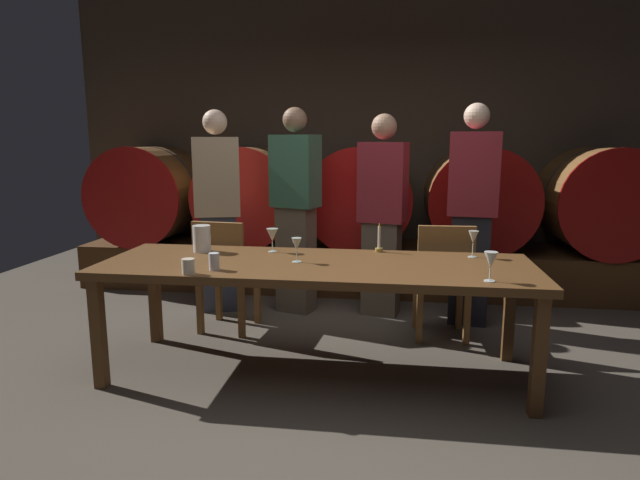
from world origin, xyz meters
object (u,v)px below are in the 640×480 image
Objects in this scene: guest_center_right at (382,214)px; candle_center at (379,244)px; wine_glass_far_right at (491,261)px; wine_barrel_right at (478,199)px; cup_left at (188,267)px; wine_barrel_center at (361,197)px; guest_center_left at (296,209)px; wine_glass_center_left at (297,245)px; dining_table at (316,272)px; wine_glass_center_right at (473,238)px; wine_glass_far_left at (272,235)px; guest_far_right at (472,214)px; cup_right at (214,261)px; pitcher at (202,239)px; wine_barrel_far_left at (151,194)px; wine_barrel_left at (252,195)px; chair_right at (443,276)px; guest_far_left at (218,210)px; chair_left at (225,271)px; wine_barrel_far_right at (599,200)px.

candle_center is (0.00, -0.88, -0.08)m from guest_center_right.
candle_center is 0.93m from wine_glass_far_right.
wine_barrel_right is 3.15m from cup_left.
candle_center is at bearing -82.20° from wine_barrel_center.
candle_center is at bearing 149.30° from guest_center_left.
guest_center_left is at bearing 100.76° from wine_glass_center_left.
guest_center_right reaches higher than dining_table.
wine_glass_center_right is at bearing 15.08° from wine_glass_center_left.
candle_center is 0.73m from wine_glass_far_left.
guest_far_right reaches higher than cup_right.
wine_barrel_right reaches higher than pitcher.
wine_barrel_center is at bearing 82.85° from wine_glass_center_left.
cup_left is (1.38, -2.48, -0.15)m from wine_barrel_far_left.
wine_barrel_left is 2.40m from cup_right.
cup_left reaches higher than dining_table.
guest_center_right is (2.43, -0.83, -0.05)m from wine_barrel_far_left.
chair_right is 1.97m from guest_far_left.
wine_barrel_left is at bearing -18.79° from guest_far_right.
wine_barrel_far_left is at bearing -28.28° from chair_right.
wine_barrel_far_left is at bearing 180.00° from wine_barrel_left.
cup_left is at bearing -108.15° from wine_barrel_center.
wine_barrel_center is 1.13× the size of chair_left.
cup_right is at bearing -62.70° from pitcher.
chair_left is 1.01m from wine_glass_center_left.
dining_table is 14.82× the size of pitcher.
wine_glass_far_left is 0.99× the size of wine_glass_far_right.
chair_right is 1.89m from cup_left.
guest_center_right reaches higher than cup_right.
wine_barrel_far_left is 2.94m from dining_table.
cup_left is at bearing -116.30° from wine_glass_far_left.
cup_right reaches higher than dining_table.
candle_center is at bearing 7.61° from pitcher.
wine_barrel_right is (1.12, 0.00, 0.00)m from wine_barrel_center.
candle_center is 2.22× the size of cup_left.
wine_barrel_right is 1.10m from wine_barrel_far_right.
wine_barrel_center is at bearing -65.92° from chair_right.
dining_table is 0.55m from candle_center.
dining_table is 1.11m from chair_right.
guest_center_left is 1.03× the size of guest_center_right.
cup_left is at bearing -177.35° from wine_glass_far_right.
wine_glass_far_right reaches higher than cup_left.
wine_barrel_far_right reaches higher than wine_glass_far_left.
pitcher is at bearing -138.12° from wine_barrel_right.
wine_barrel_center is 6.18× the size of wine_glass_far_left.
chair_left is 1.38m from guest_center_right.
wine_glass_far_left is at bearing -146.18° from wine_barrel_far_right.
pitcher is 1.78× the size of cup_right.
guest_center_left reaches higher than wine_barrel_far_right.
wine_barrel_left is 2.26m from wine_glass_center_left.
dining_table is at bearing 124.84° from guest_center_left.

